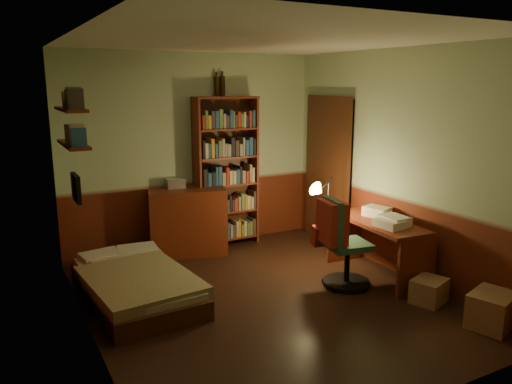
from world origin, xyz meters
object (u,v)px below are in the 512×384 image
desk (377,249)px  cardboard_box_a (492,310)px  cardboard_box_b (429,291)px  bed (135,275)px  bookshelf (226,173)px  dresser (188,221)px  office_chair (348,241)px  desk_lamp (329,187)px  mini_stereo (175,183)px

desk → cardboard_box_a: 1.47m
cardboard_box_b → bed: bearing=149.6°
bookshelf → dresser: bearing=-169.6°
office_chair → cardboard_box_a: 1.55m
bed → dresser: 1.47m
desk_lamp → office_chair: bearing=-83.5°
bookshelf → office_chair: 2.08m
bookshelf → office_chair: bookshelf is taller
bookshelf → mini_stereo: bearing=179.2°
desk → desk_lamp: size_ratio=2.01×
bed → office_chair: bearing=-22.8°
cardboard_box_a → cardboard_box_b: bearing=98.6°
desk_lamp → bed: bearing=-158.0°
mini_stereo → cardboard_box_b: 3.34m
mini_stereo → office_chair: size_ratio=0.22×
bed → office_chair: office_chair is taller
bed → cardboard_box_b: bed is taller
bookshelf → desk: bearing=-59.1°
bed → bookshelf: 2.12m
desk → desk_lamp: bearing=116.5°
desk_lamp → cardboard_box_a: 2.26m
bookshelf → desk_lamp: bookshelf is taller
dresser → bookshelf: (0.61, 0.09, 0.58)m
desk → cardboard_box_a: desk is taller
bookshelf → desk_lamp: (0.77, -1.27, -0.04)m
dresser → mini_stereo: size_ratio=4.23×
cardboard_box_b → office_chair: bearing=122.3°
desk_lamp → cardboard_box_b: desk_lamp is taller
dresser → desk_lamp: desk_lamp is taller
office_chair → mini_stereo: bearing=132.8°
bookshelf → cardboard_box_b: 3.01m
office_chair → desk_lamp: bearing=82.2°
office_chair → cardboard_box_a: bearing=-57.5°
bed → mini_stereo: bearing=50.9°
bed → desk_lamp: (2.37, -0.11, 0.72)m
mini_stereo → cardboard_box_a: 3.93m
bed → cardboard_box_a: (2.72, -2.19, -0.10)m
desk_lamp → cardboard_box_b: 1.68m
bookshelf → office_chair: size_ratio=1.97×
mini_stereo → desk: size_ratio=0.19×
dresser → cardboard_box_b: size_ratio=2.81×
mini_stereo → office_chair: office_chair is taller
desk_lamp → office_chair: (-0.22, -0.68, -0.46)m
desk_lamp → cardboard_box_a: bearing=-55.8°
bed → desk: 2.73m
bookshelf → cardboard_box_b: bookshelf is taller
bed → bookshelf: size_ratio=0.85×
desk_lamp → cardboard_box_a: size_ratio=1.43×
desk → mini_stereo: bearing=136.2°
desk_lamp → bookshelf: bearing=146.0°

